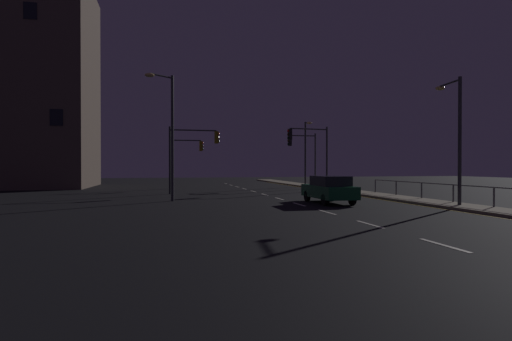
% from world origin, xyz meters
% --- Properties ---
extents(ground_plane, '(112.00, 112.00, 0.00)m').
position_xyz_m(ground_plane, '(0.00, 17.50, 0.00)').
color(ground_plane, black).
rests_on(ground_plane, ground).
extents(sidewalk_right, '(2.22, 77.00, 0.14)m').
position_xyz_m(sidewalk_right, '(7.48, 17.50, 0.07)').
color(sidewalk_right, gray).
rests_on(sidewalk_right, ground).
extents(lane_markings_center, '(0.14, 50.00, 0.01)m').
position_xyz_m(lane_markings_center, '(0.00, 21.00, 0.01)').
color(lane_markings_center, silver).
rests_on(lane_markings_center, ground).
extents(lane_edge_line, '(0.14, 53.00, 0.01)m').
position_xyz_m(lane_edge_line, '(6.12, 22.50, 0.01)').
color(lane_edge_line, gold).
rests_on(lane_edge_line, ground).
extents(car, '(1.83, 4.40, 1.57)m').
position_xyz_m(car, '(1.94, 17.38, 0.82)').
color(car, '#14592D').
rests_on(car, ground).
extents(traffic_light_mid_left, '(3.91, 0.77, 5.48)m').
position_xyz_m(traffic_light_mid_left, '(5.06, 28.96, 4.00)').
color(traffic_light_mid_left, '#38383D').
rests_on(traffic_light_mid_left, sidewalk_right).
extents(traffic_light_near_right, '(3.92, 0.36, 5.17)m').
position_xyz_m(traffic_light_near_right, '(-5.23, 27.25, 3.65)').
color(traffic_light_near_right, '#2D3033').
rests_on(traffic_light_near_right, ground).
extents(traffic_light_overhead_east, '(2.94, 0.35, 5.20)m').
position_xyz_m(traffic_light_overhead_east, '(5.76, 32.74, 3.75)').
color(traffic_light_overhead_east, '#4C4C51').
rests_on(traffic_light_overhead_east, sidewalk_right).
extents(traffic_light_far_right, '(3.09, 0.35, 4.84)m').
position_xyz_m(traffic_light_far_right, '(-5.34, 34.55, 3.38)').
color(traffic_light_far_right, '#2D3033').
rests_on(traffic_light_far_right, ground).
extents(street_lamp_across_street, '(0.56, 1.53, 6.69)m').
position_xyz_m(street_lamp_across_street, '(7.19, 35.98, 4.17)').
color(street_lamp_across_street, '#2D3033').
rests_on(street_lamp_across_street, sidewalk_right).
extents(street_lamp_mid_block, '(1.68, 1.25, 7.65)m').
position_xyz_m(street_lamp_mid_block, '(-7.07, 20.60, 4.57)').
color(street_lamp_mid_block, '#38383D').
rests_on(street_lamp_mid_block, ground).
extents(street_lamp_far_end, '(0.56, 2.06, 6.59)m').
position_xyz_m(street_lamp_far_end, '(7.55, 13.96, 4.16)').
color(street_lamp_far_end, '#38383D').
rests_on(street_lamp_far_end, sidewalk_right).
extents(building_distant, '(14.29, 11.53, 20.76)m').
position_xyz_m(building_distant, '(-21.86, 40.65, 10.38)').
color(building_distant, brown).
rests_on(building_distant, ground).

